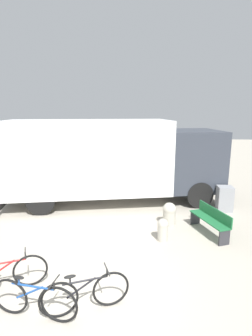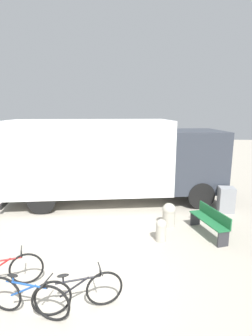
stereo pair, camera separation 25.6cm
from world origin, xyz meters
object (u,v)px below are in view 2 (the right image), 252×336
Objects in this scene: bicycle_middle at (27,297)px; bicycle_far at (79,292)px; bollard_near_bench at (161,229)px; utility_box at (226,200)px; bollard_far_bench at (169,214)px; park_bench at (210,220)px; delivery_truck at (113,157)px; bicycle_near at (2,272)px.

bicycle_middle is 1.06× the size of bicycle_far.
utility_box reaches higher than bollard_near_bench.
bollard_near_bench is 0.88× the size of bollard_far_bench.
bollard_far_bench is 2.60m from utility_box.
bicycle_middle reaches higher than park_bench.
utility_box is (4.10, 5.38, 0.09)m from bicycle_far.
delivery_truck is at bearing 170.41° from utility_box.
utility_box is at bearing 45.40° from bollard_near_bench.
bicycle_far is at bearing -115.71° from bollard_far_bench.
park_bench is 1.59m from bollard_near_bench.
bollard_near_bench is 3.52m from utility_box.
delivery_truck is 4.52m from park_bench.
bicycle_far is 4.41m from bollard_far_bench.
park_bench is at bearing -49.34° from delivery_truck.
bollard_far_bench is (3.71, 3.53, 0.01)m from bicycle_near.
bicycle_middle is at bearing 110.54° from park_bench.
bicycle_middle and bicycle_far have the same top height.
bicycle_middle is 2.54× the size of bollard_near_bench.
bicycle_near is 5.12m from bollard_far_bench.
park_bench is 2.13× the size of bollard_far_bench.
bicycle_near is (-4.91, -2.98, -0.08)m from park_bench.
bollard_near_bench is at bearing 38.72° from bicycle_far.
bollard_far_bench is (0.29, 1.10, 0.04)m from bollard_near_bench.
bicycle_middle is (-4.02, -3.65, -0.08)m from park_bench.
delivery_truck is 13.30× the size of bollard_near_bench.
utility_box is (4.99, 5.61, 0.09)m from bicycle_middle.
bicycle_far is 3.30m from bollard_near_bench.
bicycle_near is 1.12m from bicycle_middle.
bicycle_near is at bearing 144.17° from bicycle_far.
delivery_truck is 4.61m from utility_box.
park_bench is 1.71× the size of utility_box.
bicycle_far is (0.24, -6.11, -1.47)m from delivery_truck.
park_bench is at bearing -24.61° from bollard_far_bench.
bollard_far_bench is (-1.20, 0.55, -0.06)m from park_bench.
utility_box is (5.89, 4.93, 0.09)m from bicycle_near.
bollard_near_bench is at bearing -70.70° from delivery_truck.
delivery_truck reaches higher than bollard_near_bench.
bicycle_near reaches higher than bollard_far_bench.
bicycle_middle is at bearing 172.37° from bicycle_far.
bicycle_far is at bearing -38.51° from bicycle_near.
utility_box reaches higher than bicycle_far.
bicycle_far is 6.76m from utility_box.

